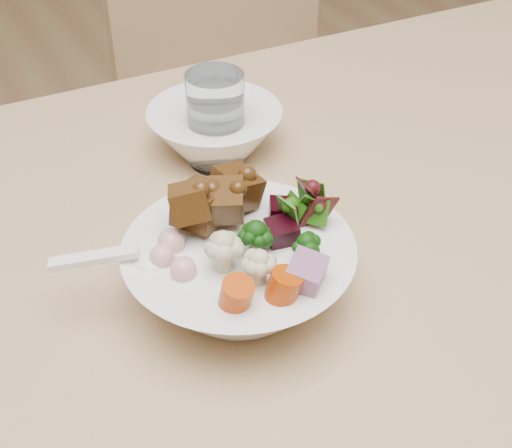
{
  "coord_description": "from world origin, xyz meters",
  "views": [
    {
      "loc": [
        -0.19,
        -0.31,
        1.16
      ],
      "look_at": [
        0.04,
        0.12,
        0.77
      ],
      "focal_mm": 50.0,
      "sensor_mm": 36.0,
      "label": 1
    }
  ],
  "objects_px": {
    "chair_far": "(250,91)",
    "side_bowl": "(215,130)",
    "dining_table": "(440,254)",
    "food_bowl": "(240,267)",
    "water_glass": "(216,123)"
  },
  "relations": [
    {
      "from": "dining_table",
      "to": "chair_far",
      "type": "height_order",
      "value": "chair_far"
    },
    {
      "from": "side_bowl",
      "to": "dining_table",
      "type": "bearing_deg",
      "value": -50.11
    },
    {
      "from": "dining_table",
      "to": "water_glass",
      "type": "xyz_separation_m",
      "value": [
        -0.18,
        0.19,
        0.12
      ]
    },
    {
      "from": "dining_table",
      "to": "side_bowl",
      "type": "relative_size",
      "value": 9.88
    },
    {
      "from": "dining_table",
      "to": "water_glass",
      "type": "relative_size",
      "value": 14.06
    },
    {
      "from": "dining_table",
      "to": "chair_far",
      "type": "bearing_deg",
      "value": 84.32
    },
    {
      "from": "chair_far",
      "to": "side_bowl",
      "type": "xyz_separation_m",
      "value": [
        -0.25,
        -0.4,
        0.2
      ]
    },
    {
      "from": "chair_far",
      "to": "food_bowl",
      "type": "xyz_separation_m",
      "value": [
        -0.34,
        -0.64,
        0.21
      ]
    },
    {
      "from": "dining_table",
      "to": "food_bowl",
      "type": "bearing_deg",
      "value": -173.9
    },
    {
      "from": "dining_table",
      "to": "food_bowl",
      "type": "distance_m",
      "value": 0.28
    },
    {
      "from": "chair_far",
      "to": "food_bowl",
      "type": "height_order",
      "value": "chair_far"
    },
    {
      "from": "water_glass",
      "to": "side_bowl",
      "type": "bearing_deg",
      "value": 69.31
    },
    {
      "from": "food_bowl",
      "to": "dining_table",
      "type": "bearing_deg",
      "value": 4.62
    },
    {
      "from": "food_bowl",
      "to": "water_glass",
      "type": "height_order",
      "value": "same"
    },
    {
      "from": "dining_table",
      "to": "food_bowl",
      "type": "xyz_separation_m",
      "value": [
        -0.26,
        -0.02,
        0.11
      ]
    }
  ]
}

